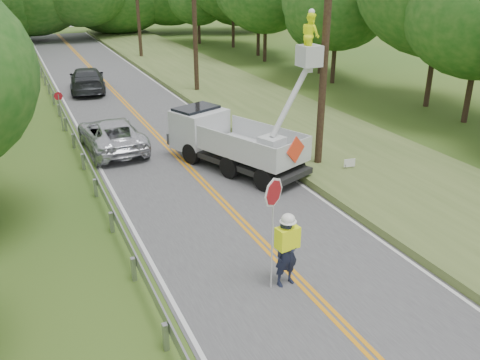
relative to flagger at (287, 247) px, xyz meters
name	(u,v)px	position (x,y,z in m)	size (l,w,h in m)	color
ground	(343,326)	(0.42, -2.11, -1.15)	(140.00, 140.00, 0.00)	#31591D
road	(170,149)	(0.42, 11.89, -1.14)	(7.20, 96.00, 0.03)	#464648
guardrail	(78,144)	(-3.60, 12.79, -0.60)	(0.18, 48.00, 0.77)	#929399
utility_poles	(240,22)	(5.42, 14.90, 4.12)	(1.60, 43.30, 10.00)	black
tall_grass_verge	(300,128)	(7.52, 11.89, -1.00)	(7.00, 96.00, 0.30)	#4B5E2D
flagger	(287,247)	(0.00, 0.00, 0.00)	(1.18, 0.55, 3.19)	#191E33
bucket_truck	(228,132)	(2.17, 8.95, 0.32)	(5.01, 6.73, 6.36)	black
suv_silver	(111,134)	(-2.05, 12.93, -0.40)	(2.44, 5.29, 1.47)	silver
suv_darkgrey	(87,79)	(-1.15, 25.66, -0.33)	(2.25, 5.54, 1.61)	#323538
stop_sign_permanent	(60,106)	(-3.83, 16.91, 0.19)	(0.44, 0.06, 2.08)	#929399
yard_sign	(350,164)	(6.19, 5.72, -0.65)	(0.49, 0.11, 0.71)	white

